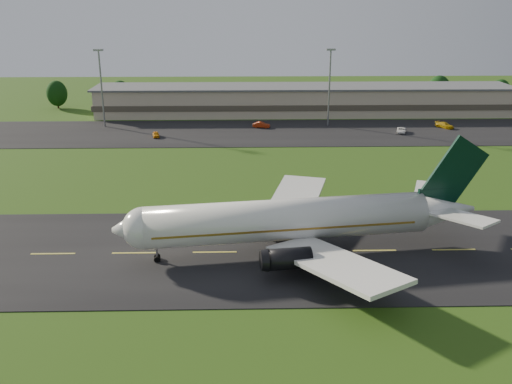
{
  "coord_description": "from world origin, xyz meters",
  "views": [
    {
      "loc": [
        -18.04,
        -71.11,
        33.32
      ],
      "look_at": [
        -16.15,
        8.0,
        6.0
      ],
      "focal_mm": 40.0,
      "sensor_mm": 36.0,
      "label": 1
    }
  ],
  "objects_px": {
    "service_vehicle_b": "(261,125)",
    "terminal": "(325,101)",
    "service_vehicle_c": "(401,130)",
    "service_vehicle_d": "(445,125)",
    "light_mast_west": "(101,79)",
    "service_vehicle_a": "(156,135)",
    "light_mast_centre": "(330,78)",
    "airliner": "(293,220)"
  },
  "relations": [
    {
      "from": "light_mast_west",
      "to": "light_mast_centre",
      "type": "xyz_separation_m",
      "value": [
        60.0,
        0.0,
        0.0
      ]
    },
    {
      "from": "airliner",
      "to": "service_vehicle_a",
      "type": "distance_m",
      "value": 73.13
    },
    {
      "from": "light_mast_west",
      "to": "airliner",
      "type": "bearing_deg",
      "value": -61.33
    },
    {
      "from": "service_vehicle_a",
      "to": "service_vehicle_b",
      "type": "relative_size",
      "value": 0.84
    },
    {
      "from": "service_vehicle_a",
      "to": "service_vehicle_b",
      "type": "bearing_deg",
      "value": 9.31
    },
    {
      "from": "terminal",
      "to": "light_mast_west",
      "type": "relative_size",
      "value": 7.13
    },
    {
      "from": "light_mast_west",
      "to": "service_vehicle_c",
      "type": "bearing_deg",
      "value": -6.89
    },
    {
      "from": "airliner",
      "to": "service_vehicle_d",
      "type": "relative_size",
      "value": 10.01
    },
    {
      "from": "terminal",
      "to": "light_mast_centre",
      "type": "xyz_separation_m",
      "value": [
        -1.4,
        -16.18,
        8.75
      ]
    },
    {
      "from": "light_mast_west",
      "to": "service_vehicle_a",
      "type": "bearing_deg",
      "value": -39.02
    },
    {
      "from": "service_vehicle_b",
      "to": "service_vehicle_d",
      "type": "distance_m",
      "value": 48.6
    },
    {
      "from": "service_vehicle_a",
      "to": "service_vehicle_c",
      "type": "relative_size",
      "value": 0.81
    },
    {
      "from": "service_vehicle_d",
      "to": "service_vehicle_c",
      "type": "bearing_deg",
      "value": 166.65
    },
    {
      "from": "airliner",
      "to": "service_vehicle_d",
      "type": "height_order",
      "value": "airliner"
    },
    {
      "from": "airliner",
      "to": "service_vehicle_b",
      "type": "distance_m",
      "value": 77.53
    },
    {
      "from": "light_mast_west",
      "to": "service_vehicle_a",
      "type": "xyz_separation_m",
      "value": [
        15.46,
        -12.53,
        -11.99
      ]
    },
    {
      "from": "service_vehicle_b",
      "to": "service_vehicle_c",
      "type": "height_order",
      "value": "service_vehicle_b"
    },
    {
      "from": "terminal",
      "to": "service_vehicle_c",
      "type": "height_order",
      "value": "terminal"
    },
    {
      "from": "service_vehicle_c",
      "to": "service_vehicle_d",
      "type": "height_order",
      "value": "service_vehicle_d"
    },
    {
      "from": "light_mast_centre",
      "to": "service_vehicle_c",
      "type": "bearing_deg",
      "value": -28.15
    },
    {
      "from": "service_vehicle_b",
      "to": "service_vehicle_d",
      "type": "xyz_separation_m",
      "value": [
        48.58,
        -1.5,
        -0.0
      ]
    },
    {
      "from": "terminal",
      "to": "airliner",
      "type": "bearing_deg",
      "value": -100.45
    },
    {
      "from": "light_mast_centre",
      "to": "service_vehicle_d",
      "type": "xyz_separation_m",
      "value": [
        30.52,
        -3.97,
        -11.9
      ]
    },
    {
      "from": "service_vehicle_a",
      "to": "service_vehicle_d",
      "type": "xyz_separation_m",
      "value": [
        75.06,
        8.56,
        0.09
      ]
    },
    {
      "from": "light_mast_centre",
      "to": "service_vehicle_b",
      "type": "relative_size",
      "value": 4.5
    },
    {
      "from": "light_mast_west",
      "to": "service_vehicle_b",
      "type": "bearing_deg",
      "value": -3.36
    },
    {
      "from": "light_mast_west",
      "to": "service_vehicle_a",
      "type": "distance_m",
      "value": 23.23
    },
    {
      "from": "terminal",
      "to": "light_mast_centre",
      "type": "bearing_deg",
      "value": -94.95
    },
    {
      "from": "light_mast_centre",
      "to": "service_vehicle_a",
      "type": "distance_m",
      "value": 47.8
    },
    {
      "from": "light_mast_west",
      "to": "service_vehicle_b",
      "type": "xyz_separation_m",
      "value": [
        41.94,
        -2.46,
        -11.89
      ]
    },
    {
      "from": "terminal",
      "to": "service_vehicle_b",
      "type": "bearing_deg",
      "value": -136.23
    },
    {
      "from": "service_vehicle_c",
      "to": "service_vehicle_d",
      "type": "distance_m",
      "value": 14.08
    },
    {
      "from": "service_vehicle_b",
      "to": "terminal",
      "type": "bearing_deg",
      "value": -33.92
    },
    {
      "from": "service_vehicle_c",
      "to": "airliner",
      "type": "bearing_deg",
      "value": -98.1
    },
    {
      "from": "service_vehicle_a",
      "to": "light_mast_centre",
      "type": "bearing_deg",
      "value": 4.21
    },
    {
      "from": "light_mast_centre",
      "to": "terminal",
      "type": "bearing_deg",
      "value": 85.05
    },
    {
      "from": "service_vehicle_b",
      "to": "service_vehicle_a",
      "type": "bearing_deg",
      "value": 123.12
    },
    {
      "from": "service_vehicle_a",
      "to": "service_vehicle_d",
      "type": "relative_size",
      "value": 0.75
    },
    {
      "from": "service_vehicle_a",
      "to": "service_vehicle_c",
      "type": "xyz_separation_m",
      "value": [
        62.06,
        3.15,
        0.01
      ]
    },
    {
      "from": "service_vehicle_d",
      "to": "service_vehicle_b",
      "type": "bearing_deg",
      "value": 142.29
    },
    {
      "from": "light_mast_centre",
      "to": "service_vehicle_a",
      "type": "bearing_deg",
      "value": -164.29
    },
    {
      "from": "airliner",
      "to": "light_mast_west",
      "type": "distance_m",
      "value": 91.4
    }
  ]
}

